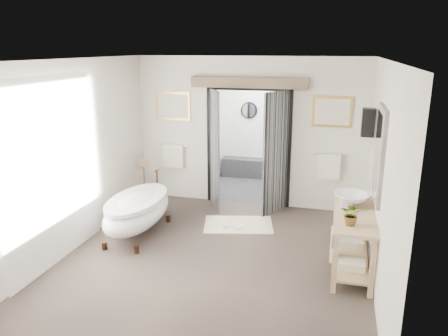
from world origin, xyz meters
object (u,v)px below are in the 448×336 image
Objects in this scene: clawfoot_tub at (138,210)px; rug at (238,225)px; vanity at (351,235)px; basin at (351,199)px.

rug is (1.54, 0.83, -0.43)m from clawfoot_tub.
clawfoot_tub is at bearing -151.73° from rug.
clawfoot_tub is at bearing 175.27° from vanity.
clawfoot_tub is 1.15× the size of vanity.
basin is (1.86, -0.80, 0.93)m from rug.
rug is at bearing 28.27° from clawfoot_tub.
basin is (-0.02, 0.31, 0.43)m from vanity.
vanity is 3.19× the size of basin.
clawfoot_tub is 3.43m from basin.
clawfoot_tub is 1.80m from rug.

